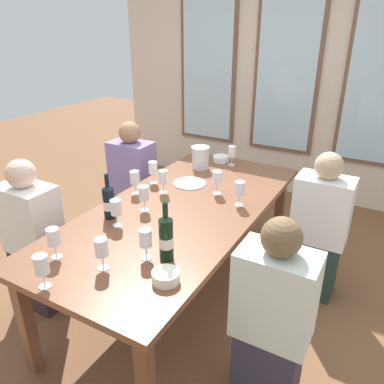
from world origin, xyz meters
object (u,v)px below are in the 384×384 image
wine_bottle_1 (166,238)px  wine_glass_11 (144,194)px  wine_glass_5 (240,189)px  wine_glass_8 (116,209)px  wine_glass_4 (54,238)px  wine_glass_7 (146,239)px  wine_glass_1 (163,177)px  wine_glass_2 (135,179)px  white_plate_0 (190,183)px  seated_person_3 (272,322)px  seated_person_1 (319,230)px  seated_person_2 (34,240)px  wine_glass_6 (101,248)px  wine_glass_3 (217,179)px  wine_glass_10 (232,152)px  tasting_bowl_1 (221,159)px  dining_table (181,216)px  wine_glass_0 (41,265)px  wine_bottle_0 (109,202)px  wine_glass_9 (153,168)px  metal_pitcher (200,157)px  seated_person_0 (133,185)px  tasting_bowl_0 (166,277)px

wine_bottle_1 → wine_glass_11: bearing=137.3°
wine_glass_5 → wine_glass_8: 0.83m
wine_glass_4 → wine_glass_7: (0.43, 0.23, -0.00)m
wine_glass_1 → wine_glass_2: size_ratio=1.00×
white_plate_0 → wine_glass_2: wine_glass_2 is taller
seated_person_3 → wine_glass_11: bearing=161.3°
seated_person_1 → seated_person_2: size_ratio=1.00×
wine_glass_5 → wine_glass_6: same height
white_plate_0 → wine_glass_8: 0.80m
wine_glass_3 → wine_glass_10: (-0.15, 0.61, 0.00)m
wine_glass_6 → seated_person_3: bearing=19.4°
tasting_bowl_1 → seated_person_1: size_ratio=0.13×
wine_glass_4 → dining_table: bearing=72.0°
wine_glass_0 → wine_glass_4: 0.25m
tasting_bowl_1 → wine_glass_0: (0.03, -2.01, 0.10)m
wine_bottle_0 → wine_glass_3: (0.44, 0.67, 0.00)m
wine_glass_0 → wine_glass_9: (-0.27, 1.30, 0.00)m
wine_bottle_1 → wine_glass_11: wine_bottle_1 is taller
wine_glass_3 → seated_person_3: 1.14m
white_plate_0 → metal_pitcher: 0.37m
white_plate_0 → wine_glass_0: 1.42m
seated_person_0 → seated_person_1: same height
tasting_bowl_0 → wine_glass_4: (-0.62, -0.11, 0.09)m
wine_glass_1 → wine_glass_6: (0.25, -0.93, 0.00)m
wine_glass_7 → white_plate_0: bearing=106.9°
wine_glass_3 → seated_person_2: 1.34m
dining_table → wine_glass_9: size_ratio=12.62×
metal_pitcher → wine_glass_4: (-0.03, -1.56, 0.03)m
white_plate_0 → wine_glass_11: 0.55m
wine_bottle_0 → wine_glass_6: (0.33, -0.44, 0.01)m
dining_table → wine_glass_7: size_ratio=12.62×
tasting_bowl_1 → wine_glass_11: 1.13m
wine_glass_5 → wine_glass_11: size_ratio=1.00×
wine_bottle_1 → wine_glass_3: (-0.13, 0.88, -0.01)m
wine_bottle_0 → wine_glass_9: size_ratio=1.72×
wine_bottle_1 → white_plate_0: bearing=112.9°
wine_glass_4 → wine_glass_10: same height
white_plate_0 → tasting_bowl_1: bearing=91.0°
tasting_bowl_0 → wine_glass_0: (-0.48, -0.32, 0.09)m
wine_glass_1 → wine_glass_11: same height
metal_pitcher → tasting_bowl_1: metal_pitcher is taller
wine_glass_3 → seated_person_0: size_ratio=0.16×
wine_glass_4 → wine_glass_5: bearing=60.4°
wine_glass_1 → tasting_bowl_0: bearing=-56.0°
wine_glass_3 → wine_glass_6: size_ratio=1.00×
dining_table → wine_glass_2: 0.44m
wine_glass_7 → seated_person_0: (-0.99, 1.15, -0.33)m
wine_glass_2 → wine_glass_6: bearing=-63.1°
tasting_bowl_0 → seated_person_3: size_ratio=0.12×
wine_glass_7 → wine_glass_5: bearing=77.9°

